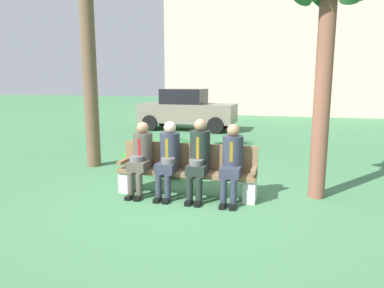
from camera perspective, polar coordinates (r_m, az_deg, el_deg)
name	(u,v)px	position (r m, az deg, el deg)	size (l,w,h in m)	color
ground_plane	(191,197)	(6.11, -0.17, -8.63)	(80.00, 80.00, 0.00)	#40774B
park_bench	(187,170)	(6.10, -0.84, -4.35)	(2.41, 0.44, 0.90)	brown
seated_man_leftmost	(141,154)	(6.18, -8.35, -1.69)	(0.34, 0.72, 1.27)	#4C473D
seated_man_centerleft	(168,155)	(6.00, -3.88, -1.85)	(0.34, 0.72, 1.30)	#2D3342
seated_man_centerright	(199,155)	(5.84, 1.11, -1.86)	(0.34, 0.72, 1.35)	#1E2823
seated_man_rightmost	(232,159)	(5.74, 6.54, -2.45)	(0.34, 0.72, 1.29)	#2D3342
palm_tree_tall	(86,1)	(8.55, -16.99, 21.39)	(1.46, 1.40, 5.29)	brown
palm_tree_short	(329,9)	(6.25, 21.42, 19.90)	(1.33, 1.41, 4.22)	brown
shrub_near_bench	(142,158)	(7.87, -8.22, -2.34)	(0.90, 0.82, 0.56)	#2E7228
shrub_mid_lawn	(170,156)	(7.48, -3.60, -1.94)	(1.29, 1.18, 0.81)	#26672F
parked_car_near	(187,110)	(14.46, -0.85, 5.65)	(3.94, 1.80, 1.68)	slate
building_backdrop	(293,43)	(24.79, 16.11, 15.59)	(15.92, 8.04, 8.94)	beige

